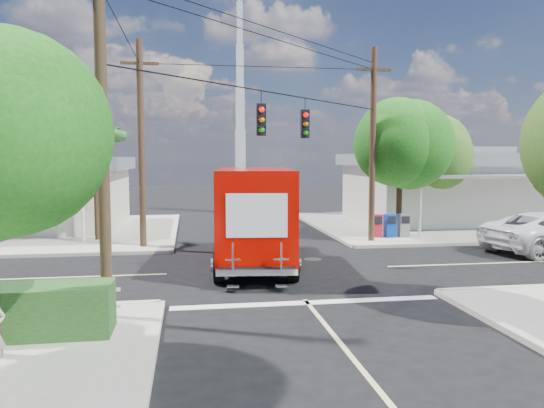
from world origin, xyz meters
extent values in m
plane|color=black|center=(0.00, 0.00, 0.00)|extent=(120.00, 120.00, 0.00)
cube|color=#9D988E|center=(11.00, 11.00, 0.07)|extent=(14.00, 14.00, 0.14)
cube|color=#B2AD9D|center=(4.00, 11.00, 0.07)|extent=(0.25, 14.00, 0.14)
cube|color=#B2AD9D|center=(11.00, 4.00, 0.07)|extent=(14.00, 0.25, 0.14)
cube|color=#9D988E|center=(-11.00, 11.00, 0.07)|extent=(14.00, 14.00, 0.14)
cube|color=#B2AD9D|center=(-4.00, 11.00, 0.07)|extent=(0.25, 14.00, 0.14)
cube|color=beige|center=(0.00, 10.00, 0.01)|extent=(0.12, 12.00, 0.01)
cube|color=beige|center=(0.00, -10.00, 0.01)|extent=(0.12, 12.00, 0.01)
cube|color=beige|center=(10.00, 0.00, 0.01)|extent=(12.00, 0.12, 0.01)
cube|color=silver|center=(0.00, -4.30, 0.01)|extent=(7.50, 0.40, 0.01)
cube|color=beige|center=(12.50, 12.00, 1.84)|extent=(11.00, 8.00, 3.40)
cube|color=gray|center=(12.50, 12.00, 3.89)|extent=(11.80, 8.80, 0.70)
cube|color=gray|center=(12.50, 12.00, 4.39)|extent=(6.05, 4.40, 0.50)
cube|color=gray|center=(12.50, 7.10, 3.04)|extent=(9.90, 1.80, 0.15)
cylinder|color=silver|center=(8.10, 6.30, 1.59)|extent=(0.12, 0.12, 2.90)
cube|color=beige|center=(-12.00, 12.50, 1.74)|extent=(10.00, 8.00, 3.20)
cube|color=gray|center=(-12.00, 12.50, 3.69)|extent=(10.80, 8.80, 0.70)
cube|color=gray|center=(-12.00, 12.50, 4.19)|extent=(5.50, 4.40, 0.50)
cylinder|color=silver|center=(-8.00, 6.80, 1.49)|extent=(0.12, 0.12, 2.70)
cube|color=silver|center=(0.50, 20.00, 1.50)|extent=(0.80, 0.80, 3.00)
cube|color=silver|center=(0.50, 20.00, 4.50)|extent=(0.70, 0.70, 3.00)
cube|color=silver|center=(0.50, 20.00, 7.50)|extent=(0.60, 0.60, 3.00)
cube|color=silver|center=(0.50, 20.00, 10.50)|extent=(0.50, 0.50, 3.00)
cube|color=silver|center=(0.50, 20.00, 13.50)|extent=(0.40, 0.40, 3.00)
cylinder|color=#422D1C|center=(7.20, 6.80, 2.19)|extent=(0.28, 0.28, 4.10)
sphere|color=#115512|center=(7.20, 6.80, 4.75)|extent=(4.10, 4.10, 4.10)
sphere|color=#115512|center=(6.80, 7.00, 5.00)|extent=(3.33, 3.33, 3.33)
sphere|color=#115512|center=(7.55, 6.50, 4.62)|extent=(3.58, 3.58, 3.58)
cylinder|color=#422D1C|center=(9.80, 9.00, 1.93)|extent=(0.28, 0.28, 3.58)
sphere|color=#2F601E|center=(9.80, 9.00, 4.17)|extent=(3.58, 3.58, 3.58)
sphere|color=#2F601E|center=(9.40, 9.20, 4.40)|extent=(2.91, 2.91, 2.91)
sphere|color=#2F601E|center=(10.15, 8.70, 4.06)|extent=(3.14, 3.14, 3.14)
cylinder|color=#422D1C|center=(-7.50, 7.50, 2.64)|extent=(0.24, 0.24, 5.00)
cone|color=#296327|center=(-6.60, 7.50, 5.24)|extent=(0.50, 2.06, 0.98)
cone|color=#296327|center=(-6.94, 8.20, 5.24)|extent=(1.92, 1.68, 0.98)
cone|color=#296327|center=(-7.70, 8.38, 5.24)|extent=(2.12, 0.95, 0.98)
cone|color=#296327|center=(-8.31, 7.89, 5.24)|extent=(1.34, 2.07, 0.98)
cone|color=#296327|center=(-8.31, 7.11, 5.24)|extent=(1.34, 2.07, 0.98)
cone|color=#296327|center=(-7.70, 6.62, 5.24)|extent=(2.12, 0.95, 0.98)
cone|color=#296327|center=(-6.94, 6.80, 5.24)|extent=(1.92, 1.68, 0.98)
cylinder|color=#422D1C|center=(-9.50, 9.00, 2.44)|extent=(0.24, 0.24, 4.60)
cone|color=#296327|center=(-8.60, 9.00, 4.84)|extent=(0.50, 2.06, 0.98)
cone|color=#296327|center=(-8.94, 9.70, 4.84)|extent=(1.92, 1.68, 0.98)
cone|color=#296327|center=(-9.70, 9.88, 4.84)|extent=(2.12, 0.95, 0.98)
cone|color=#296327|center=(-10.31, 9.39, 4.84)|extent=(1.34, 2.07, 0.98)
cone|color=#296327|center=(-10.31, 8.61, 4.84)|extent=(1.34, 2.07, 0.98)
cone|color=#296327|center=(-9.70, 8.12, 4.84)|extent=(2.12, 0.95, 0.98)
cone|color=#296327|center=(-8.94, 8.30, 4.84)|extent=(1.92, 1.68, 0.98)
cylinder|color=#473321|center=(-5.20, -5.20, 4.50)|extent=(0.28, 0.28, 9.00)
cylinder|color=#473321|center=(5.20, 5.20, 4.50)|extent=(0.28, 0.28, 9.00)
cube|color=#473321|center=(5.20, 5.20, 8.00)|extent=(1.60, 0.12, 0.12)
cylinder|color=#473321|center=(-5.20, 5.20, 4.50)|extent=(0.28, 0.28, 9.00)
cube|color=#473321|center=(-5.20, 5.20, 8.00)|extent=(1.60, 0.12, 0.12)
cylinder|color=black|center=(0.00, 0.00, 6.20)|extent=(10.43, 10.43, 0.04)
cube|color=black|center=(-0.80, -0.80, 5.25)|extent=(0.30, 0.24, 1.05)
sphere|color=red|center=(-0.80, -0.94, 5.58)|extent=(0.20, 0.20, 0.20)
cube|color=black|center=(1.10, 1.10, 5.25)|extent=(0.30, 0.24, 1.05)
sphere|color=red|center=(1.10, 0.96, 5.58)|extent=(0.20, 0.20, 0.20)
cube|color=silver|center=(-5.00, -5.60, 0.64)|extent=(0.09, 0.06, 1.00)
cube|color=#A61821|center=(5.80, 6.20, 0.69)|extent=(0.50, 0.50, 1.10)
cube|color=#0831A2|center=(6.50, 6.20, 0.69)|extent=(0.50, 0.50, 1.10)
cube|color=slate|center=(7.20, 6.20, 0.69)|extent=(0.50, 0.50, 1.10)
cube|color=black|center=(-0.79, 1.31, 0.57)|extent=(3.16, 8.23, 0.26)
cube|color=#B90700|center=(-0.48, 4.43, 1.39)|extent=(2.63, 1.99, 2.27)
cube|color=black|center=(-0.41, 5.15, 1.80)|extent=(2.18, 0.47, 0.98)
cube|color=silver|center=(-0.39, 5.36, 0.67)|extent=(2.37, 0.36, 0.36)
cube|color=#B90700|center=(-0.89, 0.39, 2.11)|extent=(3.16, 6.20, 2.99)
cube|color=white|center=(0.42, 0.26, 2.27)|extent=(0.39, 3.69, 1.34)
cube|color=white|center=(-2.19, 0.52, 2.27)|extent=(0.39, 3.69, 1.34)
cube|color=white|center=(-1.19, -2.60, 2.27)|extent=(1.85, 0.21, 1.34)
cube|color=silver|center=(-1.20, -2.74, 0.57)|extent=(2.48, 0.50, 0.19)
cube|color=silver|center=(-1.93, -2.80, 0.98)|extent=(0.47, 0.11, 1.03)
cube|color=silver|center=(-0.50, -2.94, 0.98)|extent=(0.47, 0.11, 1.03)
cylinder|color=black|center=(-1.67, 4.40, 0.57)|extent=(0.44, 1.16, 1.13)
cylinder|color=black|center=(0.68, 4.16, 0.57)|extent=(0.44, 1.16, 1.13)
cylinder|color=black|center=(-2.27, -1.54, 0.57)|extent=(0.44, 1.16, 1.13)
cylinder|color=black|center=(0.09, -1.78, 0.57)|extent=(0.44, 1.16, 1.13)
camera|label=1|loc=(-3.18, -18.32, 4.00)|focal=35.00mm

